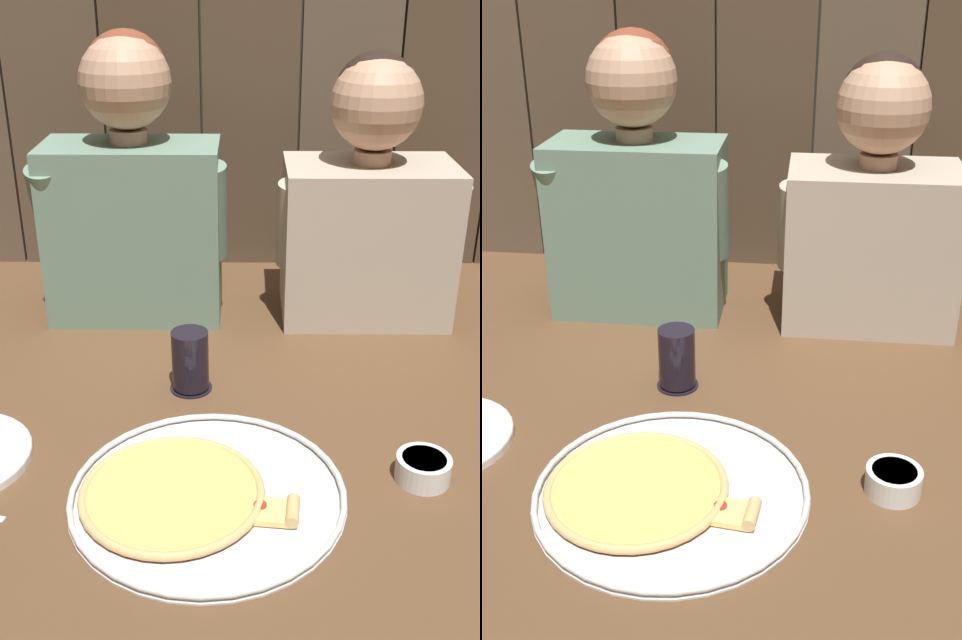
{
  "view_description": "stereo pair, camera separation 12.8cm",
  "coord_description": "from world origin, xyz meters",
  "views": [
    {
      "loc": [
        -0.01,
        -1.05,
        0.74
      ],
      "look_at": [
        -0.02,
        0.1,
        0.18
      ],
      "focal_mm": 41.35,
      "sensor_mm": 36.0,
      "label": 1
    },
    {
      "loc": [
        0.12,
        -1.04,
        0.74
      ],
      "look_at": [
        -0.02,
        0.1,
        0.18
      ],
      "focal_mm": 41.35,
      "sensor_mm": 36.0,
      "label": 2
    }
  ],
  "objects": [
    {
      "name": "ground_plane",
      "position": [
        0.0,
        0.0,
        0.0
      ],
      "size": [
        3.2,
        3.2,
        0.0
      ],
      "primitive_type": "plane",
      "color": "brown"
    },
    {
      "name": "drinking_glass",
      "position": [
        -0.11,
        0.17,
        0.06
      ],
      "size": [
        0.08,
        0.08,
        0.12
      ],
      "color": "black",
      "rests_on": "ground"
    },
    {
      "name": "diner_left",
      "position": [
        -0.26,
        0.52,
        0.29
      ],
      "size": [
        0.42,
        0.21,
        0.62
      ],
      "color": "slate",
      "rests_on": "ground"
    },
    {
      "name": "dipping_bowl",
      "position": [
        0.27,
        -0.11,
        0.02
      ],
      "size": [
        0.09,
        0.09,
        0.04
      ],
      "color": "white",
      "rests_on": "ground"
    },
    {
      "name": "pizza_tray",
      "position": [
        -0.09,
        -0.16,
        0.01
      ],
      "size": [
        0.43,
        0.43,
        0.03
      ],
      "color": "silver",
      "rests_on": "ground"
    },
    {
      "name": "diner_right",
      "position": [
        0.26,
        0.52,
        0.26
      ],
      "size": [
        0.41,
        0.24,
        0.58
      ],
      "color": "#B2A38E",
      "rests_on": "ground"
    }
  ]
}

